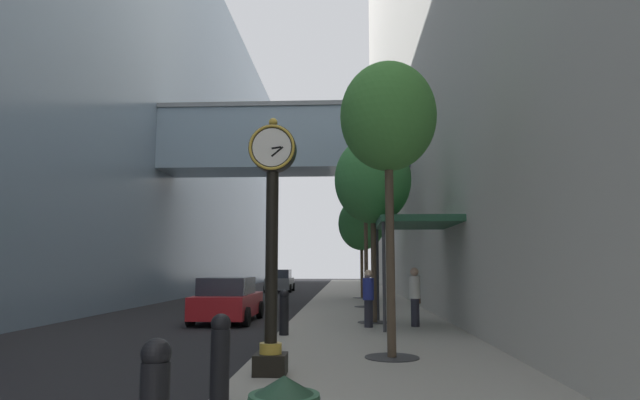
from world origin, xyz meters
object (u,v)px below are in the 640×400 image
Objects in this scene: pedestrian_walking at (415,295)px; car_grey_near at (280,281)px; pedestrian_by_clock at (368,297)px; street_tree_near at (388,119)px; street_tree_mid_near at (373,181)px; bollard_second at (220,358)px; street_tree_far at (361,224)px; car_red_far at (228,300)px; bollard_fifth at (284,311)px; street_tree_mid_far at (365,188)px; bollard_fourth at (271,320)px; street_clock at (272,230)px.

pedestrian_walking is 0.42× the size of car_grey_near.
street_tree_near is at bearing -87.40° from pedestrian_by_clock.
bollard_second is at bearing -103.72° from street_tree_mid_near.
street_tree_far is at bearing 89.06° from pedestrian_by_clock.
car_red_far is (-5.14, 1.24, -4.08)m from street_tree_mid_near.
pedestrian_walking is (1.20, -14.55, -3.35)m from street_tree_far.
bollard_second is at bearing -90.00° from bollard_fifth.
pedestrian_by_clock is at bearing -91.72° from street_tree_mid_far.
car_grey_near is at bearing 120.97° from street_tree_far.
car_red_far is at bearing 119.29° from bollard_fifth.
street_tree_far is 14.98m from pedestrian_walking.
street_tree_mid_near reaches higher than street_tree_near.
bollard_fourth is 0.28× the size of car_grey_near.
street_tree_mid_near is 1.46× the size of car_red_far.
car_grey_near is (-3.46, 34.17, 0.05)m from bollard_second.
street_tree_mid_far is at bearing 81.50° from bollard_second.
street_clock is 2.60× the size of pedestrian_by_clock.
street_tree_far is at bearing 82.30° from bollard_fourth.
pedestrian_walking reaches higher than car_red_far.
street_tree_mid_far reaches higher than bollard_fifth.
street_tree_near is 20.20m from street_tree_far.
pedestrian_walking reaches higher than pedestrian_by_clock.
street_tree_far is 1.38× the size of car_red_far.
bollard_second and bollard_fourth have the same top height.
pedestrian_by_clock is (-0.24, -1.37, -3.79)m from street_tree_mid_near.
bollard_second is 0.28× the size of car_red_far.
bollard_fourth is 29.48m from car_grey_near.
street_tree_mid_near is (2.59, 10.63, 4.08)m from bollard_second.
street_tree_mid_near is 1.45× the size of car_grey_near.
car_grey_near is at bearing 103.13° from pedestrian_by_clock.
street_tree_mid_far reaches higher than bollard_fourth.
pedestrian_by_clock is at bearing 92.60° from street_tree_near.
street_tree_near reaches higher than pedestrian_walking.
street_tree_far is (2.22, 21.98, 1.84)m from street_clock.
street_clock is 1.05× the size of car_grey_near.
street_clock is 3.72× the size of bollard_second.
pedestrian_walking is at bearing -20.25° from car_red_far.
car_red_far is at bearing 110.03° from bollard_fourth.
street_clock reaches higher than pedestrian_by_clock.
car_grey_near reaches higher than bollard_second.
street_tree_mid_far reaches higher than street_tree_far.
bollard_fifth is 0.19× the size of street_tree_mid_near.
bollard_second is at bearing -98.50° from street_tree_mid_far.
bollard_fifth is 11.42m from street_tree_mid_far.
pedestrian_by_clock is (-0.24, -14.82, -3.39)m from street_tree_far.
street_tree_far is (0.00, 6.73, -1.15)m from street_tree_mid_far.
bollard_fourth is at bearing -97.70° from street_tree_far.
car_red_far is at bearing 102.10° from bollard_second.
bollard_fifth is 0.18× the size of street_tree_mid_far.
car_grey_near reaches higher than bollard_fifth.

